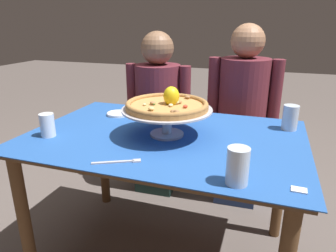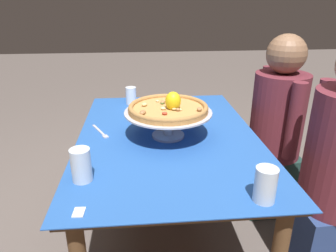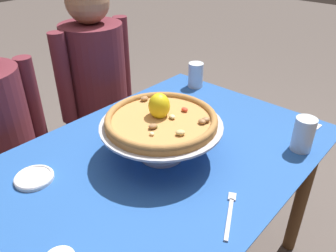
{
  "view_description": "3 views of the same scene",
  "coord_description": "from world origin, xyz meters",
  "px_view_note": "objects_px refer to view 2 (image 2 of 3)",
  "views": [
    {
      "loc": [
        0.46,
        -1.32,
        1.25
      ],
      "look_at": [
        -0.01,
        0.07,
        0.74
      ],
      "focal_mm": 32.68,
      "sensor_mm": 36.0,
      "label": 1
    },
    {
      "loc": [
        1.45,
        -0.13,
        1.37
      ],
      "look_at": [
        0.01,
        -0.0,
        0.77
      ],
      "focal_mm": 33.4,
      "sensor_mm": 36.0,
      "label": 2
    },
    {
      "loc": [
        -0.72,
        -0.68,
        1.45
      ],
      "look_at": [
        0.07,
        0.02,
        0.81
      ],
      "focal_mm": 35.87,
      "sensor_mm": 36.0,
      "label": 3
    }
  ],
  "objects_px": {
    "water_glass_back_right": "(265,186)",
    "dinner_fork": "(101,132)",
    "pizza": "(169,108)",
    "sugar_packet": "(79,212)",
    "diner_left": "(275,133)",
    "water_glass_front_left": "(131,97)",
    "side_plate": "(198,108)",
    "pizza_stand": "(169,117)",
    "water_glass_front_right": "(81,167)"
  },
  "relations": [
    {
      "from": "water_glass_back_right",
      "to": "dinner_fork",
      "type": "xyz_separation_m",
      "value": [
        -0.64,
        -0.63,
        -0.05
      ]
    },
    {
      "from": "pizza",
      "to": "sugar_packet",
      "type": "xyz_separation_m",
      "value": [
        0.58,
        -0.35,
        -0.15
      ]
    },
    {
      "from": "pizza",
      "to": "dinner_fork",
      "type": "relative_size",
      "value": 2.17
    },
    {
      "from": "water_glass_back_right",
      "to": "side_plate",
      "type": "distance_m",
      "value": 0.95
    },
    {
      "from": "pizza_stand",
      "to": "diner_left",
      "type": "xyz_separation_m",
      "value": [
        -0.31,
        0.71,
        -0.25
      ]
    },
    {
      "from": "water_glass_front_right",
      "to": "sugar_packet",
      "type": "height_order",
      "value": "water_glass_front_right"
    },
    {
      "from": "sugar_packet",
      "to": "water_glass_back_right",
      "type": "bearing_deg",
      "value": 91.11
    },
    {
      "from": "side_plate",
      "to": "dinner_fork",
      "type": "distance_m",
      "value": 0.65
    },
    {
      "from": "pizza_stand",
      "to": "sugar_packet",
      "type": "xyz_separation_m",
      "value": [
        0.58,
        -0.35,
        -0.1
      ]
    },
    {
      "from": "pizza",
      "to": "water_glass_front_right",
      "type": "distance_m",
      "value": 0.53
    },
    {
      "from": "water_glass_back_right",
      "to": "diner_left",
      "type": "height_order",
      "value": "diner_left"
    },
    {
      "from": "pizza",
      "to": "sugar_packet",
      "type": "height_order",
      "value": "pizza"
    },
    {
      "from": "water_glass_front_right",
      "to": "diner_left",
      "type": "height_order",
      "value": "diner_left"
    },
    {
      "from": "water_glass_front_left",
      "to": "sugar_packet",
      "type": "distance_m",
      "value": 1.13
    },
    {
      "from": "side_plate",
      "to": "water_glass_front_left",
      "type": "bearing_deg",
      "value": -110.21
    },
    {
      "from": "dinner_fork",
      "to": "diner_left",
      "type": "height_order",
      "value": "diner_left"
    },
    {
      "from": "pizza_stand",
      "to": "water_glass_front_right",
      "type": "distance_m",
      "value": 0.53
    },
    {
      "from": "pizza_stand",
      "to": "water_glass_front_right",
      "type": "xyz_separation_m",
      "value": [
        0.38,
        -0.37,
        -0.05
      ]
    },
    {
      "from": "pizza",
      "to": "side_plate",
      "type": "height_order",
      "value": "pizza"
    },
    {
      "from": "water_glass_back_right",
      "to": "pizza_stand",
      "type": "bearing_deg",
      "value": -153.8
    },
    {
      "from": "water_glass_back_right",
      "to": "sugar_packet",
      "type": "bearing_deg",
      "value": -88.89
    },
    {
      "from": "water_glass_back_right",
      "to": "pizza",
      "type": "bearing_deg",
      "value": -153.82
    },
    {
      "from": "side_plate",
      "to": "diner_left",
      "type": "xyz_separation_m",
      "value": [
        0.07,
        0.49,
        -0.16
      ]
    },
    {
      "from": "water_glass_front_left",
      "to": "side_plate",
      "type": "height_order",
      "value": "water_glass_front_left"
    },
    {
      "from": "water_glass_front_right",
      "to": "side_plate",
      "type": "relative_size",
      "value": 1.03
    },
    {
      "from": "side_plate",
      "to": "water_glass_front_right",
      "type": "bearing_deg",
      "value": -37.7
    },
    {
      "from": "water_glass_front_right",
      "to": "pizza_stand",
      "type": "bearing_deg",
      "value": 135.65
    },
    {
      "from": "sugar_packet",
      "to": "diner_left",
      "type": "bearing_deg",
      "value": 130.06
    },
    {
      "from": "water_glass_front_right",
      "to": "water_glass_front_left",
      "type": "bearing_deg",
      "value": 169.44
    },
    {
      "from": "water_glass_front_left",
      "to": "water_glass_back_right",
      "type": "height_order",
      "value": "water_glass_back_right"
    },
    {
      "from": "pizza_stand",
      "to": "water_glass_front_right",
      "type": "relative_size",
      "value": 3.27
    },
    {
      "from": "pizza",
      "to": "water_glass_back_right",
      "type": "xyz_separation_m",
      "value": [
        0.56,
        0.28,
        -0.1
      ]
    },
    {
      "from": "water_glass_front_left",
      "to": "water_glass_front_right",
      "type": "xyz_separation_m",
      "value": [
        0.91,
        -0.17,
        0.01
      ]
    },
    {
      "from": "sugar_packet",
      "to": "diner_left",
      "type": "distance_m",
      "value": 1.39
    },
    {
      "from": "pizza_stand",
      "to": "pizza",
      "type": "xyz_separation_m",
      "value": [
        0.0,
        0.0,
        0.05
      ]
    },
    {
      "from": "pizza_stand",
      "to": "water_glass_back_right",
      "type": "xyz_separation_m",
      "value": [
        0.56,
        0.28,
        -0.05
      ]
    },
    {
      "from": "dinner_fork",
      "to": "water_glass_front_left",
      "type": "bearing_deg",
      "value": 161.7
    },
    {
      "from": "pizza",
      "to": "side_plate",
      "type": "relative_size",
      "value": 3.06
    },
    {
      "from": "water_glass_front_left",
      "to": "side_plate",
      "type": "xyz_separation_m",
      "value": [
        0.15,
        0.42,
        -0.04
      ]
    },
    {
      "from": "pizza_stand",
      "to": "pizza",
      "type": "height_order",
      "value": "pizza"
    },
    {
      "from": "water_glass_front_right",
      "to": "diner_left",
      "type": "xyz_separation_m",
      "value": [
        -0.69,
        1.08,
        -0.21
      ]
    },
    {
      "from": "dinner_fork",
      "to": "sugar_packet",
      "type": "height_order",
      "value": "dinner_fork"
    },
    {
      "from": "pizza",
      "to": "diner_left",
      "type": "xyz_separation_m",
      "value": [
        -0.32,
        0.71,
        -0.3
      ]
    },
    {
      "from": "pizza",
      "to": "water_glass_front_right",
      "type": "relative_size",
      "value": 2.96
    },
    {
      "from": "water_glass_front_right",
      "to": "diner_left",
      "type": "relative_size",
      "value": 0.11
    },
    {
      "from": "water_glass_front_right",
      "to": "side_plate",
      "type": "height_order",
      "value": "water_glass_front_right"
    },
    {
      "from": "pizza_stand",
      "to": "dinner_fork",
      "type": "height_order",
      "value": "pizza_stand"
    },
    {
      "from": "water_glass_front_right",
      "to": "dinner_fork",
      "type": "xyz_separation_m",
      "value": [
        -0.46,
        0.02,
        -0.06
      ]
    },
    {
      "from": "pizza_stand",
      "to": "diner_left",
      "type": "bearing_deg",
      "value": 113.85
    },
    {
      "from": "dinner_fork",
      "to": "diner_left",
      "type": "bearing_deg",
      "value": 102.49
    }
  ]
}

